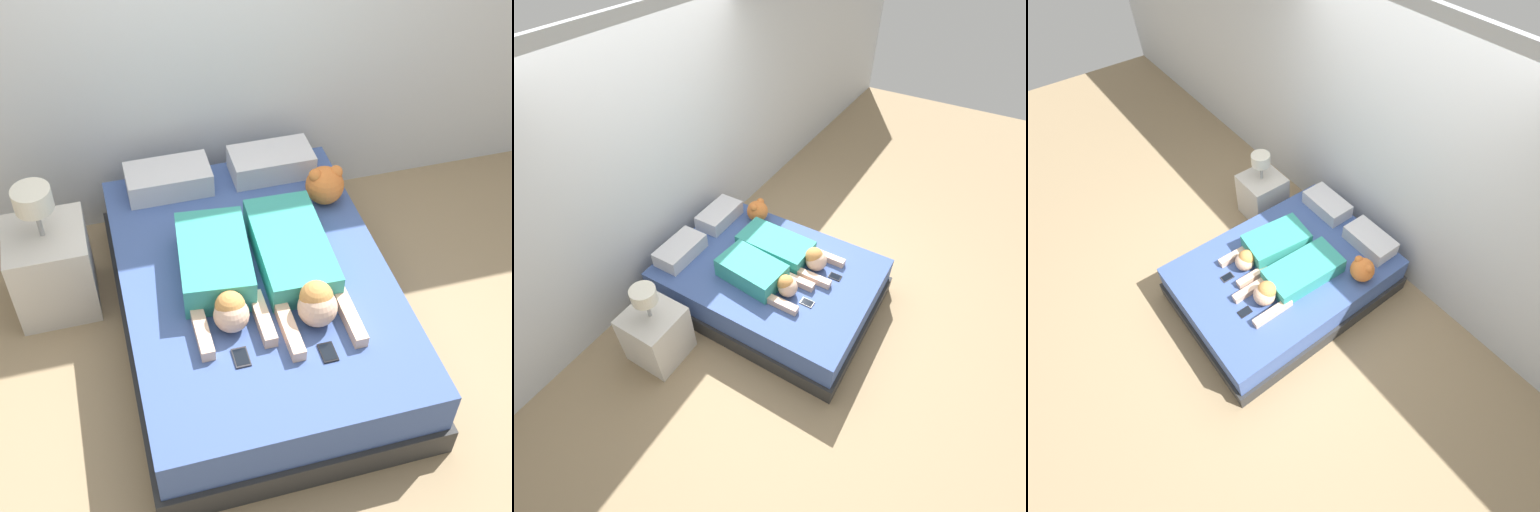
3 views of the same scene
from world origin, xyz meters
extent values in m
plane|color=#9E8460|center=(0.00, 0.00, 0.00)|extent=(12.00, 12.00, 0.00)
cube|color=silver|center=(0.00, 1.21, 1.30)|extent=(12.00, 0.06, 2.60)
cube|color=#2D2D2D|center=(0.00, 0.00, 0.09)|extent=(1.53, 2.12, 0.19)
cube|color=#3F5999|center=(0.00, 0.00, 0.33)|extent=(1.47, 2.06, 0.28)
cube|color=silver|center=(-0.33, 0.86, 0.54)|extent=(0.52, 0.28, 0.16)
cube|color=silver|center=(0.33, 0.86, 0.54)|extent=(0.52, 0.28, 0.16)
cube|color=teal|center=(-0.22, 0.07, 0.56)|extent=(0.44, 0.65, 0.20)
sphere|color=beige|center=(-0.22, -0.32, 0.56)|extent=(0.19, 0.19, 0.19)
sphere|color=#D18C47|center=(-0.22, -0.30, 0.60)|extent=(0.16, 0.16, 0.16)
cube|color=beige|center=(-0.38, -0.34, 0.50)|extent=(0.07, 0.34, 0.07)
cube|color=beige|center=(-0.06, -0.34, 0.50)|extent=(0.07, 0.34, 0.07)
cube|color=teal|center=(0.22, 0.07, 0.55)|extent=(0.41, 0.75, 0.17)
sphere|color=beige|center=(0.22, -0.39, 0.57)|extent=(0.21, 0.21, 0.21)
sphere|color=#D18C47|center=(0.22, -0.37, 0.61)|extent=(0.18, 0.18, 0.18)
cube|color=beige|center=(0.06, -0.42, 0.50)|extent=(0.07, 0.41, 0.07)
cube|color=beige|center=(0.38, -0.42, 0.50)|extent=(0.07, 0.41, 0.07)
cube|color=#2D2D33|center=(-0.22, -0.53, 0.47)|extent=(0.08, 0.12, 0.01)
cube|color=black|center=(-0.22, -0.53, 0.47)|extent=(0.07, 0.10, 0.00)
cube|color=black|center=(0.21, -0.61, 0.47)|extent=(0.08, 0.12, 0.01)
cube|color=black|center=(0.21, -0.61, 0.47)|extent=(0.07, 0.10, 0.00)
sphere|color=orange|center=(0.57, 0.51, 0.58)|extent=(0.24, 0.24, 0.24)
sphere|color=orange|center=(0.50, 0.51, 0.67)|extent=(0.08, 0.08, 0.08)
sphere|color=orange|center=(0.63, 0.51, 0.67)|extent=(0.08, 0.08, 0.08)
cube|color=beige|center=(-1.11, 0.53, 0.28)|extent=(0.47, 0.47, 0.56)
cylinder|color=#999999|center=(-1.11, 0.53, 0.66)|extent=(0.03, 0.03, 0.20)
cylinder|color=silver|center=(-1.11, 0.53, 0.83)|extent=(0.22, 0.22, 0.13)
camera|label=1|loc=(-0.70, -2.61, 3.34)|focal=50.00mm
camera|label=2|loc=(-2.37, -1.43, 3.31)|focal=28.00mm
camera|label=3|loc=(1.90, -1.47, 3.64)|focal=28.00mm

